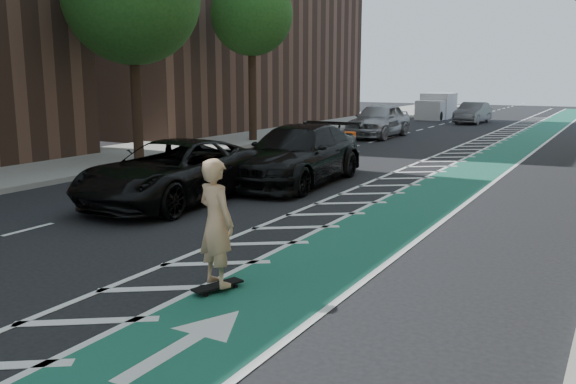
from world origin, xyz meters
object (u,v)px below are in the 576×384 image
Objects in this scene: skateboarder at (216,223)px; barrel_a at (191,169)px; suv_far at (297,155)px; suv_near at (173,172)px.

barrel_a is at bearing -31.31° from skateboarder.
skateboarder is at bearing -49.58° from barrel_a.
barrel_a is at bearing -156.18° from suv_far.
suv_near is at bearing -60.57° from barrel_a.
suv_near is 6.62× the size of barrel_a.
barrel_a is (-2.79, -1.40, -0.44)m from suv_far.
suv_far is at bearing 26.65° from barrel_a.
skateboarder is 0.32× the size of suv_far.
skateboarder reaches higher than barrel_a.
suv_far is (1.39, 3.88, 0.07)m from suv_near.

